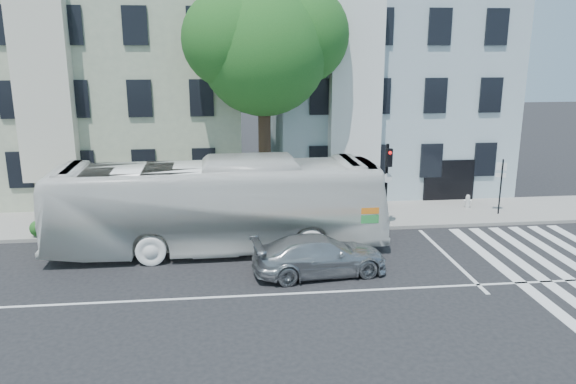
{
  "coord_description": "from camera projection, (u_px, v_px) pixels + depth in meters",
  "views": [
    {
      "loc": [
        -1.71,
        -16.49,
        7.69
      ],
      "look_at": [
        0.54,
        3.77,
        2.4
      ],
      "focal_mm": 35.0,
      "sensor_mm": 36.0,
      "label": 1
    }
  ],
  "objects": [
    {
      "name": "bus",
      "position": [
        218.0,
        205.0,
        21.53
      ],
      "size": [
        3.3,
        12.89,
        3.57
      ],
      "primitive_type": "imported",
      "rotation": [
        0.0,
        0.0,
        1.59
      ],
      "color": "white",
      "rests_on": "ground"
    },
    {
      "name": "street_tree",
      "position": [
        265.0,
        43.0,
        24.42
      ],
      "size": [
        7.3,
        5.9,
        11.1
      ],
      "color": "#2D2116",
      "rests_on": "ground"
    },
    {
      "name": "building_left",
      "position": [
        127.0,
        88.0,
        30.28
      ],
      "size": [
        12.0,
        10.0,
        11.0
      ],
      "primitive_type": "cube",
      "color": "#97A187",
      "rests_on": "ground"
    },
    {
      "name": "sedan",
      "position": [
        320.0,
        255.0,
        19.45
      ],
      "size": [
        2.44,
        4.88,
        1.36
      ],
      "primitive_type": "imported",
      "rotation": [
        0.0,
        0.0,
        1.69
      ],
      "color": "#A6A9AD",
      "rests_on": "ground"
    },
    {
      "name": "traffic_signal",
      "position": [
        387.0,
        176.0,
        23.62
      ],
      "size": [
        0.4,
        0.51,
        3.76
      ],
      "rotation": [
        0.0,
        0.0,
        0.09
      ],
      "color": "black",
      "rests_on": "ground"
    },
    {
      "name": "building_right",
      "position": [
        379.0,
        87.0,
        31.78
      ],
      "size": [
        12.0,
        10.0,
        11.0
      ],
      "primitive_type": "cube",
      "color": "#9FB5BE",
      "rests_on": "ground"
    },
    {
      "name": "far_sign_pole",
      "position": [
        501.0,
        179.0,
        25.76
      ],
      "size": [
        0.46,
        0.22,
        2.59
      ],
      "rotation": [
        0.0,
        0.0,
        -0.3
      ],
      "color": "black",
      "rests_on": "sidewalk_far"
    },
    {
      "name": "ground",
      "position": [
        284.0,
        294.0,
        17.98
      ],
      "size": [
        120.0,
        120.0,
        0.0
      ],
      "primitive_type": "plane",
      "color": "black",
      "rests_on": "ground"
    },
    {
      "name": "sidewalk_far",
      "position": [
        266.0,
        218.0,
        25.66
      ],
      "size": [
        80.0,
        4.0,
        0.15
      ],
      "primitive_type": "cube",
      "color": "gray",
      "rests_on": "ground"
    },
    {
      "name": "hedge",
      "position": [
        144.0,
        225.0,
        23.36
      ],
      "size": [
        8.39,
        3.22,
        0.7
      ],
      "primitive_type": null,
      "rotation": [
        0.0,
        0.0,
        -0.29
      ],
      "color": "#315C1E",
      "rests_on": "sidewalk_far"
    },
    {
      "name": "fire_hydrant",
      "position": [
        468.0,
        201.0,
        27.01
      ],
      "size": [
        0.37,
        0.25,
        0.65
      ],
      "rotation": [
        0.0,
        0.0,
        -0.4
      ],
      "color": "silver",
      "rests_on": "sidewalk_far"
    }
  ]
}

